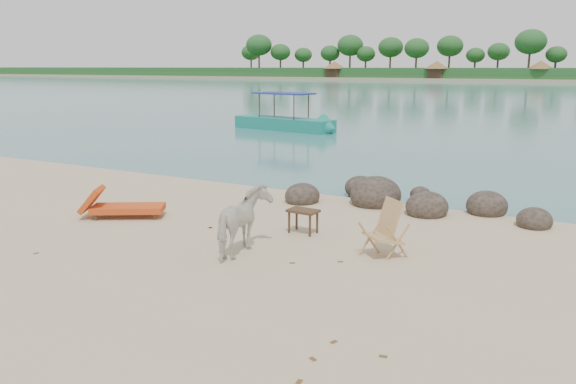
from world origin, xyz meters
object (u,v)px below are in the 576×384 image
lounge_chair (128,205)px  boat_near (284,99)px  side_table (303,223)px  deck_chair (384,231)px  cow (244,223)px  boulders (400,201)px

lounge_chair → boat_near: 19.16m
side_table → deck_chair: deck_chair is taller
cow → deck_chair: (2.28, 1.09, -0.11)m
lounge_chair → deck_chair: bearing=-28.9°
lounge_chair → side_table: bearing=-19.8°
deck_chair → cow: bearing=-113.4°
side_table → boat_near: bearing=123.7°
cow → boat_near: size_ratio=0.21×
boulders → boat_near: bearing=128.2°
cow → side_table: cow is taller
side_table → boat_near: 20.13m
boulders → lounge_chair: 6.48m
boulders → boat_near: 18.12m
side_table → cow: bearing=-98.6°
cow → lounge_chair: cow is taller
side_table → deck_chair: size_ratio=0.61×
cow → lounge_chair: size_ratio=0.71×
side_table → deck_chair: bearing=-13.5°
cow → side_table: (0.36, 1.68, -0.36)m
boulders → lounge_chair: (-5.14, -3.94, 0.12)m
boulders → side_table: (-1.06, -3.16, 0.07)m
lounge_chair → boat_near: (-6.03, 18.13, 1.35)m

